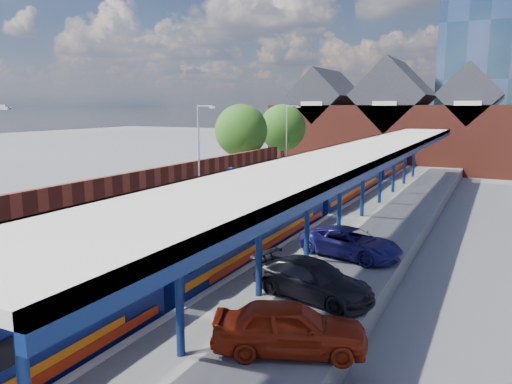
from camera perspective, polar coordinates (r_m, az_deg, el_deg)
ground at (r=40.56m, az=7.54°, el=-1.50°), size 240.00×240.00×0.00m
ballast_bed at (r=31.47m, az=1.66°, el=-4.67°), size 6.00×76.00×0.06m
rails at (r=31.44m, az=1.66°, el=-4.51°), size 4.51×76.00×0.14m
left_platform at (r=33.94m, az=-6.82°, el=-2.85°), size 5.00×76.00×1.00m
right_platform at (r=29.45m, az=12.39°, el=-4.97°), size 6.00×76.00×1.00m
coping_left at (r=32.63m, az=-3.37°, el=-2.36°), size 0.30×76.00×0.05m
coping_right at (r=30.10m, az=7.14°, el=-3.46°), size 0.30×76.00×0.05m
yellow_line at (r=32.93m, az=-4.28°, el=-2.30°), size 0.14×76.00×0.01m
train at (r=32.22m, az=5.54°, el=-0.56°), size 2.96×65.93×3.45m
canopy at (r=30.64m, az=12.65°, el=4.62°), size 4.50×52.00×4.48m
lamp_post_c at (r=35.39m, az=-6.38°, el=5.04°), size 1.48×0.18×7.00m
lamp_post_d at (r=49.60m, az=3.65°, el=6.43°), size 1.48×0.18×7.00m
platform_sign at (r=36.67m, az=-2.84°, el=1.63°), size 0.55×0.08×2.50m
brick_wall at (r=30.19m, az=-17.77°, el=-1.05°), size 0.35×50.00×3.86m
station_building at (r=66.98m, az=15.43°, el=7.36°), size 30.00×12.12×13.78m
glass_tower at (r=88.63m, az=25.38°, el=16.87°), size 14.20×14.20×40.30m
tree_near at (r=49.38m, az=-1.59°, el=6.85°), size 5.20×5.20×8.10m
tree_far at (r=56.17m, az=3.15°, el=7.19°), size 5.20×5.20×8.10m
parked_car_red at (r=14.57m, az=3.86°, el=-15.17°), size 4.70×3.23×1.49m
parked_car_dark at (r=18.50m, az=6.49°, el=-9.88°), size 5.00×2.99×1.36m
parked_car_blue at (r=23.56m, az=10.79°, el=-5.71°), size 5.17×3.41×1.32m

